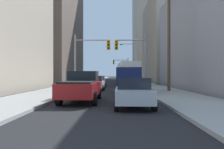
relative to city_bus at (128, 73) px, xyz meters
The scene contains 16 objects.
sidewalk_left 19.41m from the city_bus, 113.17° to the left, with size 4.00×160.00×0.15m, color #9E9E99.
sidewalk_right 18.08m from the city_bus, 81.04° to the left, with size 4.00×160.00×0.15m, color #9E9E99.
city_bus is the anchor object (origin of this frame).
pickup_truck_red 21.06m from the city_bus, 100.79° to the right, with size 2.20×5.45×1.90m.
cargo_van_navy 14.48m from the city_bus, 92.72° to the right, with size 2.20×5.29×2.26m.
sedan_silver 23.08m from the city_bus, 92.30° to the right, with size 1.95×4.23×1.52m.
sedan_white 11.27m from the city_bus, 111.01° to the right, with size 1.95×4.24×1.52m.
sedan_grey 6.03m from the city_bus, 134.32° to the right, with size 1.95×4.25×1.52m.
traffic_signal_near_left 11.36m from the city_bus, 114.03° to the right, with size 3.89×0.44×6.00m.
traffic_signal_near_right 10.41m from the city_bus, 90.22° to the right, with size 3.42×0.44×6.00m.
traffic_signal_far_right 24.33m from the city_bus, 90.70° to the left, with size 3.98×0.44×6.00m.
utility_pole_right 14.15m from the city_bus, 76.43° to the right, with size 2.20×0.28×10.84m.
street_lamp_right 7.81m from the city_bus, 81.67° to the left, with size 2.67×0.32×7.50m.
building_left_mid_office 31.33m from the city_bus, 143.58° to the left, with size 22.17×25.54×34.59m, color #66564C.
building_right_mid_block 23.06m from the city_bus, 51.53° to the left, with size 16.15×21.36×18.36m, color #B7A893.
building_right_far_highrise 64.22m from the city_bus, 75.61° to the left, with size 17.85×24.44×51.59m, color #B7A893.
Camera 1 is at (0.56, -2.60, 1.69)m, focal length 36.63 mm.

